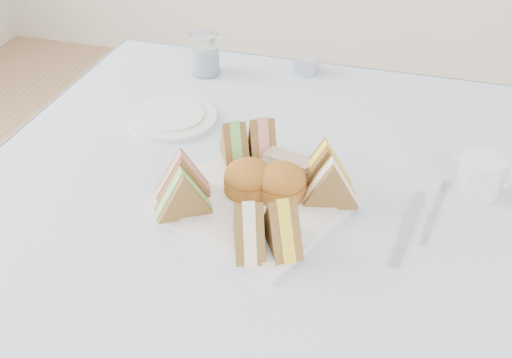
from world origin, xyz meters
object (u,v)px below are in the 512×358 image
(creamer_jug, at_px, (480,175))
(water_glass, at_px, (205,54))
(table, at_px, (260,324))
(serving_plate, at_px, (256,200))

(creamer_jug, bearing_deg, water_glass, 163.35)
(table, height_order, serving_plate, serving_plate)
(table, relative_size, serving_plate, 3.23)
(water_glass, relative_size, creamer_jug, 1.28)
(water_glass, xyz_separation_m, creamer_jug, (0.61, -0.31, -0.02))
(water_glass, height_order, creamer_jug, water_glass)
(table, height_order, water_glass, water_glass)
(serving_plate, bearing_deg, table, 121.96)
(table, bearing_deg, water_glass, 122.64)
(table, xyz_separation_m, serving_plate, (0.01, -0.07, 0.38))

